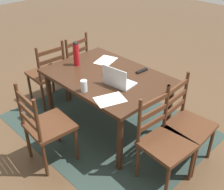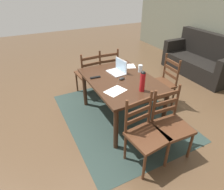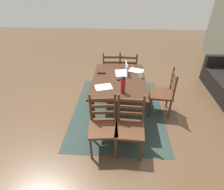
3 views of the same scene
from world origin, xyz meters
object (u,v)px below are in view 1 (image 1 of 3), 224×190
at_px(drinking_glass, 84,86).
at_px(computer_mouse, 106,73).
at_px(water_bottle, 76,53).
at_px(tv_remote, 142,71).
at_px(chair_far_head, 46,126).
at_px(laptop, 118,80).
at_px(chair_left_far, 164,142).
at_px(dining_table, 107,82).
at_px(chair_right_far, 47,74).
at_px(chair_right_near, 71,65).
at_px(chair_left_near, 187,124).

bearing_deg(drinking_glass, computer_mouse, -74.49).
xyz_separation_m(water_bottle, tv_remote, (-0.69, -0.44, -0.15)).
bearing_deg(chair_far_head, laptop, -107.74).
xyz_separation_m(laptop, tv_remote, (0.02, -0.44, -0.05)).
relative_size(chair_left_far, computer_mouse, 9.50).
bearing_deg(chair_left_far, dining_table, -11.27).
bearing_deg(chair_right_far, chair_right_near, -89.97).
xyz_separation_m(chair_right_near, tv_remote, (-1.23, -0.15, 0.29)).
relative_size(chair_left_far, chair_right_far, 1.00).
bearing_deg(drinking_glass, chair_far_head, 77.44).
bearing_deg(dining_table, computer_mouse, 7.73).
bearing_deg(laptop, drinking_glass, 65.91).
bearing_deg(tv_remote, chair_left_far, -32.35).
xyz_separation_m(chair_far_head, drinking_glass, (-0.10, -0.45, 0.34)).
relative_size(dining_table, water_bottle, 4.59).
relative_size(laptop, computer_mouse, 3.44).
xyz_separation_m(chair_far_head, water_bottle, (0.46, -0.80, 0.44)).
xyz_separation_m(chair_left_near, tv_remote, (0.77, -0.16, 0.29)).
xyz_separation_m(dining_table, tv_remote, (-0.23, -0.36, 0.10)).
height_order(chair_left_far, drinking_glass, chair_left_far).
height_order(chair_right_far, computer_mouse, chair_right_far).
bearing_deg(chair_left_near, computer_mouse, 11.22).
distance_m(chair_right_far, chair_far_head, 1.20).
height_order(dining_table, chair_left_far, chair_left_far).
bearing_deg(chair_left_near, dining_table, 11.29).
bearing_deg(chair_left_far, chair_right_near, -11.47).
height_order(chair_left_near, tv_remote, chair_left_near).
height_order(chair_far_head, drinking_glass, chair_far_head).
height_order(chair_right_near, computer_mouse, chair_right_near).
distance_m(dining_table, computer_mouse, 0.11).
height_order(chair_left_far, laptop, laptop).
xyz_separation_m(dining_table, chair_left_near, (-1.00, -0.20, -0.19)).
xyz_separation_m(drinking_glass, tv_remote, (-0.13, -0.78, -0.05)).
distance_m(chair_right_near, chair_far_head, 1.47).
bearing_deg(chair_left_far, chair_far_head, 34.05).
bearing_deg(chair_right_near, water_bottle, 151.95).
distance_m(chair_left_near, tv_remote, 0.84).
relative_size(dining_table, chair_right_near, 1.49).
height_order(dining_table, tv_remote, tv_remote).
height_order(chair_left_near, laptop, laptop).
height_order(chair_right_near, chair_right_far, same).
height_order(water_bottle, drinking_glass, water_bottle).
bearing_deg(dining_table, laptop, 162.43).
xyz_separation_m(chair_right_near, water_bottle, (-0.54, 0.29, 0.44)).
xyz_separation_m(chair_left_near, water_bottle, (1.46, 0.28, 0.44)).
relative_size(chair_right_far, drinking_glass, 7.49).
xyz_separation_m(chair_right_near, chair_right_far, (-0.00, 0.41, 0.00)).
relative_size(chair_left_near, water_bottle, 3.07).
bearing_deg(tv_remote, dining_table, -118.91).
bearing_deg(tv_remote, drinking_glass, -95.92).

